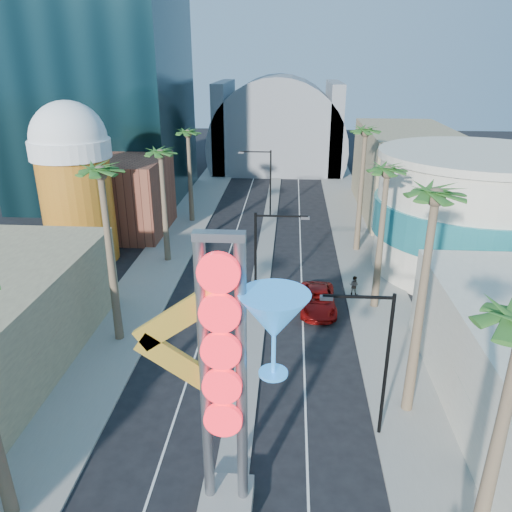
{
  "coord_description": "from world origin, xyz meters",
  "views": [
    {
      "loc": [
        2.38,
        -12.66,
        18.08
      ],
      "look_at": [
        0.05,
        19.74,
        4.9
      ],
      "focal_mm": 35.0,
      "sensor_mm": 36.0,
      "label": 1
    }
  ],
  "objects": [
    {
      "name": "canopy",
      "position": [
        0.0,
        72.0,
        4.31
      ],
      "size": [
        22.0,
        16.0,
        22.0
      ],
      "color": "slate",
      "rests_on": "ground"
    },
    {
      "name": "streetlight_2",
      "position": [
        6.72,
        8.0,
        4.83
      ],
      "size": [
        3.45,
        0.25,
        8.0
      ],
      "color": "black",
      "rests_on": "ground"
    },
    {
      "name": "red_pickup",
      "position": [
        4.64,
        21.32,
        0.79
      ],
      "size": [
        2.64,
        5.72,
        1.59
      ],
      "primitive_type": "imported",
      "rotation": [
        0.0,
        0.0,
        0.0
      ],
      "color": "maroon",
      "rests_on": "ground"
    },
    {
      "name": "streetlight_0",
      "position": [
        0.55,
        20.0,
        4.88
      ],
      "size": [
        3.79,
        0.25,
        8.0
      ],
      "color": "black",
      "rests_on": "ground"
    },
    {
      "name": "streetlight_1",
      "position": [
        -0.55,
        44.0,
        4.88
      ],
      "size": [
        3.79,
        0.25,
        8.0
      ],
      "color": "black",
      "rests_on": "ground"
    },
    {
      "name": "neon_sign",
      "position": [
        0.82,
        2.96,
        7.31
      ],
      "size": [
        6.53,
        2.6,
        12.55
      ],
      "color": "gray",
      "rests_on": "ground"
    },
    {
      "name": "palm_1",
      "position": [
        -9.0,
        16.0,
        10.82
      ],
      "size": [
        2.4,
        2.4,
        12.7
      ],
      "color": "brown",
      "rests_on": "ground"
    },
    {
      "name": "palm_2",
      "position": [
        -9.0,
        30.0,
        9.48
      ],
      "size": [
        2.4,
        2.4,
        11.2
      ],
      "color": "brown",
      "rests_on": "ground"
    },
    {
      "name": "palm_6",
      "position": [
        9.0,
        22.0,
        9.93
      ],
      "size": [
        2.4,
        2.4,
        11.7
      ],
      "color": "brown",
      "rests_on": "ground"
    },
    {
      "name": "turquoise_building",
      "position": [
        18.0,
        30.0,
        5.25
      ],
      "size": [
        16.6,
        16.6,
        10.6
      ],
      "color": "beige",
      "rests_on": "ground"
    },
    {
      "name": "palm_5",
      "position": [
        9.0,
        10.0,
        11.27
      ],
      "size": [
        2.4,
        2.4,
        13.2
      ],
      "color": "brown",
      "rests_on": "ground"
    },
    {
      "name": "filler_east",
      "position": [
        16.0,
        48.0,
        5.0
      ],
      "size": [
        10.0,
        20.0,
        10.0
      ],
      "primitive_type": "cube",
      "color": "#8C7B5A",
      "rests_on": "ground"
    },
    {
      "name": "brick_filler_west",
      "position": [
        -16.0,
        38.0,
        4.0
      ],
      "size": [
        10.0,
        10.0,
        8.0
      ],
      "primitive_type": "cube",
      "color": "brown",
      "rests_on": "ground"
    },
    {
      "name": "palm_3",
      "position": [
        -9.0,
        42.0,
        9.48
      ],
      "size": [
        2.4,
        2.4,
        11.2
      ],
      "color": "brown",
      "rests_on": "ground"
    },
    {
      "name": "sidewalk_east",
      "position": [
        9.5,
        35.0,
        0.07
      ],
      "size": [
        5.0,
        100.0,
        0.15
      ],
      "primitive_type": "cube",
      "color": "gray",
      "rests_on": "ground"
    },
    {
      "name": "sidewalk_west",
      "position": [
        -9.5,
        35.0,
        0.07
      ],
      "size": [
        5.0,
        100.0,
        0.15
      ],
      "primitive_type": "cube",
      "color": "gray",
      "rests_on": "ground"
    },
    {
      "name": "pedestrian_b",
      "position": [
        7.6,
        23.79,
        0.95
      ],
      "size": [
        0.96,
        0.88,
        1.6
      ],
      "primitive_type": "imported",
      "rotation": [
        0.0,
        0.0,
        2.69
      ],
      "color": "gray",
      "rests_on": "sidewalk_east"
    },
    {
      "name": "palm_7",
      "position": [
        9.0,
        34.0,
        10.82
      ],
      "size": [
        2.4,
        2.4,
        12.7
      ],
      "color": "brown",
      "rests_on": "ground"
    },
    {
      "name": "median",
      "position": [
        0.0,
        38.0,
        0.07
      ],
      "size": [
        1.6,
        84.0,
        0.15
      ],
      "primitive_type": "cube",
      "color": "gray",
      "rests_on": "ground"
    },
    {
      "name": "beer_mug",
      "position": [
        -17.0,
        30.0,
        7.84
      ],
      "size": [
        7.0,
        7.0,
        14.5
      ],
      "color": "#BF5C19",
      "rests_on": "ground"
    }
  ]
}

